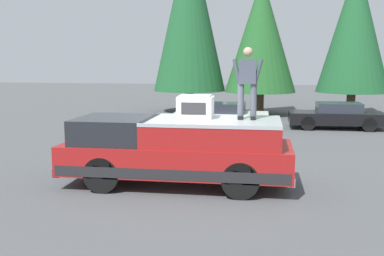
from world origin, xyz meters
The scene contains 9 objects.
ground_plane centered at (0.00, 0.00, 0.00)m, with size 90.00×90.00×0.00m, color #4C4F51.
pickup_truck centered at (-0.27, 0.36, 0.87)m, with size 2.01×5.54×1.65m.
compressor_unit centered at (-0.07, -0.07, 1.93)m, with size 0.65×0.84×0.56m.
person_on_truck_bed centered at (-0.14, -1.31, 2.55)m, with size 0.29×0.72×1.69m.
parked_car_black centered at (9.81, -4.94, 0.58)m, with size 1.64×4.10×1.16m.
parked_car_white centered at (8.92, 0.09, 0.58)m, with size 1.64×4.10×1.16m.
conifer_left centered at (13.82, -6.27, 4.68)m, with size 3.69×3.69×8.03m.
conifer_center_left centered at (14.35, -1.52, 4.38)m, with size 3.87×3.87×7.51m.
conifer_center_right centered at (15.16, 2.53, 5.85)m, with size 4.13×4.13×10.47m.
Camera 1 is at (-10.86, -1.66, 3.06)m, focal length 42.32 mm.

